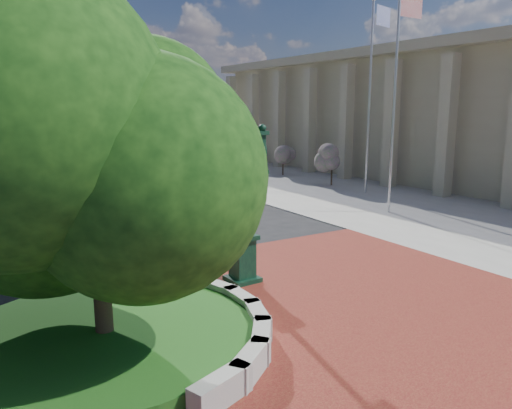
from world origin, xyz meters
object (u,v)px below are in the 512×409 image
Objects in this scene: post_clock at (242,188)px; street_lamp_near at (137,106)px; parked_car at (56,154)px; flagpole_a at (394,100)px; flagpole_b at (370,97)px; street_lamp_far at (13,93)px.

street_lamp_near is (4.09, 20.90, 2.23)m from post_clock.
flagpole_a is at bearing -53.32° from parked_car.
flagpole_a is 5.28m from flagpole_b.
parked_car is (0.96, 33.63, -1.84)m from post_clock.
post_clock is 11.70m from flagpole_a.
post_clock is 38.25m from street_lamp_far.
post_clock is at bearing -73.12° from parked_car.
street_lamp_far is at bearing 109.62° from flagpole_a.
street_lamp_near is (3.13, -12.74, 4.07)m from parked_car.
street_lamp_far is at bearing 92.18° from post_clock.
street_lamp_near is at bearing 111.41° from flagpole_a.
flagpole_a reaches higher than post_clock.
flagpole_b is at bearing 34.18° from post_clock.
post_clock is at bearing -87.82° from street_lamp_far.
street_lamp_far is (-11.94, 33.51, 0.91)m from flagpole_a.
flagpole_b is at bearing -63.08° from street_lamp_far.
flagpole_a is (10.50, 4.56, 2.45)m from post_clock.
street_lamp_far is at bearing 107.88° from street_lamp_near.
flagpole_a is at bearing -122.08° from flagpole_b.
post_clock is 0.48× the size of street_lamp_far.
post_clock is 33.70m from parked_car.
flagpole_a is at bearing -70.38° from street_lamp_far.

